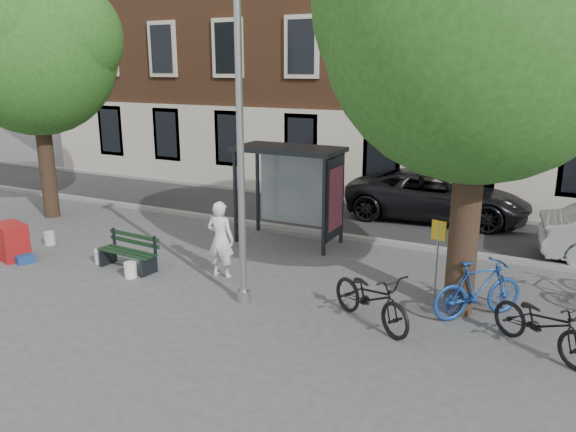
{
  "coord_description": "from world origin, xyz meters",
  "views": [
    {
      "loc": [
        5.64,
        -9.1,
        4.68
      ],
      "look_at": [
        0.11,
        1.79,
        1.4
      ],
      "focal_mm": 35.0,
      "sensor_mm": 36.0,
      "label": 1
    }
  ],
  "objects_px": {
    "lamppost": "(241,167)",
    "bike_a": "(543,324)",
    "painter": "(221,239)",
    "bike_b": "(479,289)",
    "bus_shelter": "(303,174)",
    "red_stand": "(11,241)",
    "notice_sign": "(438,246)",
    "car_dark": "(437,195)",
    "bike_c": "(371,297)",
    "bench": "(129,254)"
  },
  "relations": [
    {
      "from": "painter",
      "to": "bike_b",
      "type": "height_order",
      "value": "painter"
    },
    {
      "from": "red_stand",
      "to": "notice_sign",
      "type": "height_order",
      "value": "notice_sign"
    },
    {
      "from": "red_stand",
      "to": "bench",
      "type": "bearing_deg",
      "value": 13.94
    },
    {
      "from": "bus_shelter",
      "to": "bench",
      "type": "distance_m",
      "value": 4.88
    },
    {
      "from": "notice_sign",
      "to": "bike_b",
      "type": "bearing_deg",
      "value": -3.04
    },
    {
      "from": "bike_b",
      "to": "notice_sign",
      "type": "distance_m",
      "value": 1.13
    },
    {
      "from": "bike_b",
      "to": "red_stand",
      "type": "xyz_separation_m",
      "value": [
        -10.94,
        -1.73,
        -0.13
      ]
    },
    {
      "from": "car_dark",
      "to": "bike_b",
      "type": "bearing_deg",
      "value": -166.41
    },
    {
      "from": "bike_c",
      "to": "lamppost",
      "type": "bearing_deg",
      "value": 124.89
    },
    {
      "from": "red_stand",
      "to": "lamppost",
      "type": "bearing_deg",
      "value": 3.01
    },
    {
      "from": "car_dark",
      "to": "red_stand",
      "type": "bearing_deg",
      "value": 129.8
    },
    {
      "from": "lamppost",
      "to": "red_stand",
      "type": "xyz_separation_m",
      "value": [
        -6.56,
        -0.34,
        -2.33
      ]
    },
    {
      "from": "painter",
      "to": "bike_c",
      "type": "relative_size",
      "value": 0.86
    },
    {
      "from": "painter",
      "to": "bike_c",
      "type": "bearing_deg",
      "value": 163.22
    },
    {
      "from": "bike_b",
      "to": "red_stand",
      "type": "relative_size",
      "value": 2.14
    },
    {
      "from": "lamppost",
      "to": "notice_sign",
      "type": "relative_size",
      "value": 3.5
    },
    {
      "from": "lamppost",
      "to": "bench",
      "type": "xyz_separation_m",
      "value": [
        -3.43,
        0.43,
        -2.41
      ]
    },
    {
      "from": "bench",
      "to": "red_stand",
      "type": "bearing_deg",
      "value": -161.89
    },
    {
      "from": "lamppost",
      "to": "car_dark",
      "type": "xyz_separation_m",
      "value": [
        2.06,
        8.24,
        -2.01
      ]
    },
    {
      "from": "lamppost",
      "to": "bike_a",
      "type": "xyz_separation_m",
      "value": [
        5.55,
        0.47,
        -2.27
      ]
    },
    {
      "from": "bike_a",
      "to": "car_dark",
      "type": "relative_size",
      "value": 0.35
    },
    {
      "from": "bike_a",
      "to": "bike_b",
      "type": "bearing_deg",
      "value": 86.91
    },
    {
      "from": "bus_shelter",
      "to": "bike_a",
      "type": "xyz_separation_m",
      "value": [
        6.16,
        -3.64,
        -1.4
      ]
    },
    {
      "from": "bike_c",
      "to": "red_stand",
      "type": "distance_m",
      "value": 9.23
    },
    {
      "from": "red_stand",
      "to": "notice_sign",
      "type": "bearing_deg",
      "value": 11.27
    },
    {
      "from": "bus_shelter",
      "to": "car_dark",
      "type": "height_order",
      "value": "bus_shelter"
    },
    {
      "from": "painter",
      "to": "lamppost",
      "type": "bearing_deg",
      "value": 135.5
    },
    {
      "from": "bench",
      "to": "lamppost",
      "type": "bearing_deg",
      "value": -3.02
    },
    {
      "from": "bench",
      "to": "bike_a",
      "type": "relative_size",
      "value": 0.82
    },
    {
      "from": "notice_sign",
      "to": "lamppost",
      "type": "bearing_deg",
      "value": -140.09
    },
    {
      "from": "bus_shelter",
      "to": "painter",
      "type": "distance_m",
      "value": 3.33
    },
    {
      "from": "bus_shelter",
      "to": "red_stand",
      "type": "bearing_deg",
      "value": -143.23
    },
    {
      "from": "lamppost",
      "to": "bench",
      "type": "relative_size",
      "value": 3.79
    },
    {
      "from": "bus_shelter",
      "to": "lamppost",
      "type": "bearing_deg",
      "value": -81.57
    },
    {
      "from": "bike_c",
      "to": "bike_b",
      "type": "bearing_deg",
      "value": -23.8
    },
    {
      "from": "lamppost",
      "to": "bus_shelter",
      "type": "relative_size",
      "value": 2.14
    },
    {
      "from": "red_stand",
      "to": "notice_sign",
      "type": "relative_size",
      "value": 0.51
    },
    {
      "from": "painter",
      "to": "notice_sign",
      "type": "bearing_deg",
      "value": -176.68
    },
    {
      "from": "bus_shelter",
      "to": "bike_c",
      "type": "distance_m",
      "value": 5.29
    },
    {
      "from": "bus_shelter",
      "to": "bike_a",
      "type": "height_order",
      "value": "bus_shelter"
    },
    {
      "from": "bike_a",
      "to": "car_dark",
      "type": "height_order",
      "value": "car_dark"
    },
    {
      "from": "lamppost",
      "to": "painter",
      "type": "distance_m",
      "value": 2.46
    },
    {
      "from": "painter",
      "to": "bike_c",
      "type": "xyz_separation_m",
      "value": [
        3.85,
        -0.82,
        -0.34
      ]
    },
    {
      "from": "bike_b",
      "to": "bus_shelter",
      "type": "bearing_deg",
      "value": 16.73
    },
    {
      "from": "bus_shelter",
      "to": "bike_c",
      "type": "xyz_separation_m",
      "value": [
        3.26,
        -3.93,
        -1.38
      ]
    },
    {
      "from": "lamppost",
      "to": "bike_a",
      "type": "relative_size",
      "value": 3.1
    },
    {
      "from": "bus_shelter",
      "to": "red_stand",
      "type": "distance_m",
      "value": 7.58
    },
    {
      "from": "bike_b",
      "to": "bike_c",
      "type": "distance_m",
      "value": 2.1
    },
    {
      "from": "bike_a",
      "to": "notice_sign",
      "type": "bearing_deg",
      "value": 94.59
    },
    {
      "from": "lamppost",
      "to": "bike_b",
      "type": "xyz_separation_m",
      "value": [
        4.37,
        1.38,
        -2.2
      ]
    }
  ]
}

